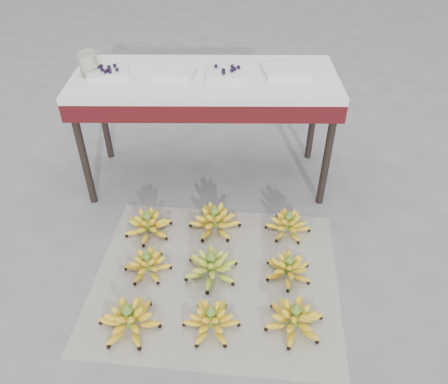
{
  "coord_description": "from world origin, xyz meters",
  "views": [
    {
      "loc": [
        0.16,
        -1.45,
        1.77
      ],
      "look_at": [
        0.15,
        0.39,
        0.3
      ],
      "focal_mm": 35.0,
      "sensor_mm": 36.0,
      "label": 1
    }
  ],
  "objects_px": {
    "vendor_table": "(205,89)",
    "bunch_back_left": "(148,225)",
    "bunch_back_right": "(288,224)",
    "tray_far_right": "(286,71)",
    "bunch_mid_right": "(288,268)",
    "glass_jar": "(89,63)",
    "tray_left": "(175,72)",
    "tray_right": "(227,74)",
    "bunch_back_center": "(215,220)",
    "tray_far_left": "(108,73)",
    "bunch_front_center": "(211,320)",
    "bunch_mid_left": "(148,264)",
    "bunch_front_right": "(294,318)",
    "newspaper_mat": "(216,277)",
    "bunch_front_left": "(129,319)",
    "bunch_mid_center": "(211,266)"
  },
  "relations": [
    {
      "from": "bunch_front_center",
      "to": "bunch_mid_right",
      "type": "distance_m",
      "value": 0.5
    },
    {
      "from": "bunch_back_left",
      "to": "bunch_back_right",
      "type": "bearing_deg",
      "value": -2.03
    },
    {
      "from": "bunch_mid_center",
      "to": "newspaper_mat",
      "type": "bearing_deg",
      "value": -53.76
    },
    {
      "from": "bunch_back_right",
      "to": "tray_far_right",
      "type": "bearing_deg",
      "value": 109.54
    },
    {
      "from": "bunch_back_left",
      "to": "bunch_mid_right",
      "type": "bearing_deg",
      "value": -25.37
    },
    {
      "from": "bunch_front_left",
      "to": "bunch_front_center",
      "type": "relative_size",
      "value": 1.1
    },
    {
      "from": "bunch_front_center",
      "to": "vendor_table",
      "type": "height_order",
      "value": "vendor_table"
    },
    {
      "from": "vendor_table",
      "to": "bunch_back_left",
      "type": "bearing_deg",
      "value": -120.77
    },
    {
      "from": "bunch_front_center",
      "to": "tray_far_left",
      "type": "height_order",
      "value": "tray_far_left"
    },
    {
      "from": "bunch_front_right",
      "to": "bunch_front_left",
      "type": "bearing_deg",
      "value": -166.41
    },
    {
      "from": "bunch_back_left",
      "to": "tray_right",
      "type": "xyz_separation_m",
      "value": [
        0.45,
        0.5,
        0.69
      ]
    },
    {
      "from": "tray_right",
      "to": "bunch_front_left",
      "type": "bearing_deg",
      "value": -111.31
    },
    {
      "from": "bunch_mid_left",
      "to": "tray_right",
      "type": "distance_m",
      "value": 1.14
    },
    {
      "from": "bunch_front_center",
      "to": "bunch_mid_center",
      "type": "relative_size",
      "value": 0.94
    },
    {
      "from": "bunch_mid_center",
      "to": "bunch_back_right",
      "type": "height_order",
      "value": "bunch_mid_center"
    },
    {
      "from": "tray_left",
      "to": "bunch_back_center",
      "type": "bearing_deg",
      "value": -64.96
    },
    {
      "from": "newspaper_mat",
      "to": "bunch_back_left",
      "type": "xyz_separation_m",
      "value": [
        -0.39,
        0.34,
        0.06
      ]
    },
    {
      "from": "bunch_mid_left",
      "to": "vendor_table",
      "type": "relative_size",
      "value": 0.16
    },
    {
      "from": "newspaper_mat",
      "to": "tray_far_left",
      "type": "relative_size",
      "value": 4.73
    },
    {
      "from": "bunch_back_center",
      "to": "tray_far_left",
      "type": "relative_size",
      "value": 1.45
    },
    {
      "from": "bunch_back_right",
      "to": "vendor_table",
      "type": "xyz_separation_m",
      "value": [
        -0.48,
        0.53,
        0.59
      ]
    },
    {
      "from": "bunch_front_center",
      "to": "glass_jar",
      "type": "distance_m",
      "value": 1.56
    },
    {
      "from": "bunch_front_center",
      "to": "bunch_mid_right",
      "type": "bearing_deg",
      "value": 56.72
    },
    {
      "from": "bunch_back_left",
      "to": "tray_far_left",
      "type": "bearing_deg",
      "value": 111.06
    },
    {
      "from": "bunch_back_left",
      "to": "tray_right",
      "type": "distance_m",
      "value": 0.96
    },
    {
      "from": "bunch_front_right",
      "to": "bunch_back_right",
      "type": "bearing_deg",
      "value": 99.23
    },
    {
      "from": "tray_far_right",
      "to": "bunch_back_center",
      "type": "bearing_deg",
      "value": -127.97
    },
    {
      "from": "newspaper_mat",
      "to": "tray_left",
      "type": "bearing_deg",
      "value": 105.84
    },
    {
      "from": "bunch_mid_center",
      "to": "tray_left",
      "type": "distance_m",
      "value": 1.11
    },
    {
      "from": "bunch_front_left",
      "to": "bunch_mid_center",
      "type": "relative_size",
      "value": 1.04
    },
    {
      "from": "newspaper_mat",
      "to": "bunch_back_right",
      "type": "height_order",
      "value": "bunch_back_right"
    },
    {
      "from": "bunch_mid_right",
      "to": "glass_jar",
      "type": "height_order",
      "value": "glass_jar"
    },
    {
      "from": "bunch_front_left",
      "to": "bunch_back_right",
      "type": "relative_size",
      "value": 1.13
    },
    {
      "from": "bunch_front_left",
      "to": "bunch_back_left",
      "type": "height_order",
      "value": "bunch_front_left"
    },
    {
      "from": "bunch_back_right",
      "to": "tray_far_left",
      "type": "distance_m",
      "value": 1.34
    },
    {
      "from": "tray_left",
      "to": "tray_right",
      "type": "height_order",
      "value": "tray_right"
    },
    {
      "from": "bunch_front_center",
      "to": "bunch_mid_left",
      "type": "distance_m",
      "value": 0.48
    },
    {
      "from": "bunch_front_right",
      "to": "bunch_mid_left",
      "type": "relative_size",
      "value": 1.33
    },
    {
      "from": "newspaper_mat",
      "to": "bunch_back_left",
      "type": "relative_size",
      "value": 4.43
    },
    {
      "from": "bunch_back_center",
      "to": "tray_left",
      "type": "bearing_deg",
      "value": 138.41
    },
    {
      "from": "vendor_table",
      "to": "bunch_mid_center",
      "type": "bearing_deg",
      "value": -86.73
    },
    {
      "from": "bunch_mid_right",
      "to": "tray_right",
      "type": "bearing_deg",
      "value": 93.51
    },
    {
      "from": "tray_far_left",
      "to": "glass_jar",
      "type": "relative_size",
      "value": 1.95
    },
    {
      "from": "tray_left",
      "to": "tray_right",
      "type": "xyz_separation_m",
      "value": [
        0.3,
        -0.03,
        0.0
      ]
    },
    {
      "from": "tray_far_left",
      "to": "tray_far_right",
      "type": "distance_m",
      "value": 1.01
    },
    {
      "from": "bunch_back_center",
      "to": "vendor_table",
      "type": "distance_m",
      "value": 0.77
    },
    {
      "from": "bunch_back_right",
      "to": "glass_jar",
      "type": "bearing_deg",
      "value": 172.87
    },
    {
      "from": "bunch_back_center",
      "to": "tray_right",
      "type": "distance_m",
      "value": 0.83
    },
    {
      "from": "tray_right",
      "to": "glass_jar",
      "type": "distance_m",
      "value": 0.78
    },
    {
      "from": "bunch_front_left",
      "to": "bunch_mid_left",
      "type": "xyz_separation_m",
      "value": [
        0.03,
        0.34,
        -0.01
      ]
    }
  ]
}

